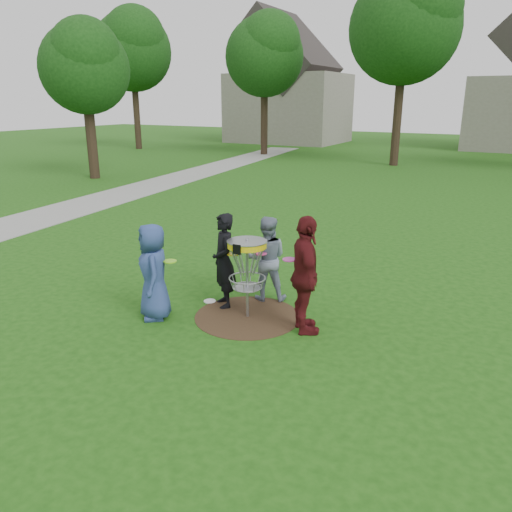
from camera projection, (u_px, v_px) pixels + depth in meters
The scene contains 11 objects.
ground at pixel (247, 317), 8.49m from camera, with size 100.00×100.00×0.00m, color #19470F.
dirt_patch at pixel (247, 316), 8.49m from camera, with size 1.80×1.80×0.01m, color #47331E.
concrete_path at pixel (130, 192), 19.79m from camera, with size 2.20×40.00×0.02m, color #9E9E99.
player_blue at pixel (154, 272), 8.23m from camera, with size 0.79×0.52×1.63m, color navy.
player_black at pixel (224, 261), 8.71m from camera, with size 0.61×0.40×1.68m, color black.
player_grey at pixel (266, 259), 9.03m from camera, with size 0.76×0.59×1.56m, color gray.
player_maroon at pixel (305, 276), 7.68m from camera, with size 1.10×0.46×1.88m, color #541316.
disc_on_grass at pixel (210, 301), 9.11m from camera, with size 0.22×0.22×0.02m, color white.
disc_golf_basket at pixel (247, 260), 8.19m from camera, with size 0.66×0.67×1.38m.
held_discs at pixel (238, 257), 8.28m from camera, with size 2.10×1.44×0.22m.
tree_row at pixel (472, 40), 23.65m from camera, with size 51.20×17.42×9.90m.
Camera 1 is at (3.91, -6.74, 3.54)m, focal length 35.00 mm.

